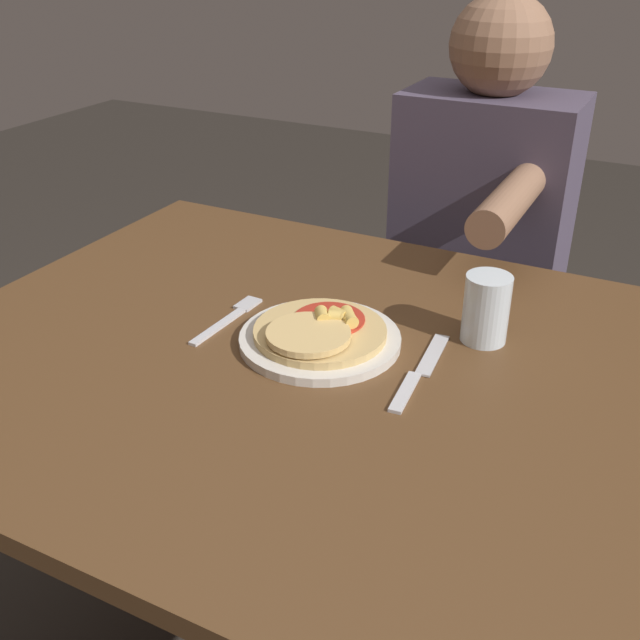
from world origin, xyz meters
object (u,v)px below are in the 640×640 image
object	(u,v)px
pizza	(320,330)
drinking_glass	(486,309)
person_diner	(481,231)
dining_table	(327,418)
fork	(231,317)
knife	(420,372)
plate	(320,339)

from	to	relation	value
pizza	drinking_glass	bearing A→B (deg)	30.69
drinking_glass	person_diner	distance (m)	0.61
pizza	dining_table	bearing A→B (deg)	-49.31
person_diner	fork	bearing A→B (deg)	-107.11
knife	drinking_glass	bearing A→B (deg)	69.36
plate	knife	world-z (taller)	plate
dining_table	knife	distance (m)	0.17
pizza	drinking_glass	size ratio (longest dim) A/B	1.89
plate	person_diner	bearing A→B (deg)	85.97
fork	person_diner	world-z (taller)	person_diner
fork	plate	bearing A→B (deg)	-1.88
dining_table	knife	world-z (taller)	knife
drinking_glass	person_diner	bearing A→B (deg)	106.12
dining_table	person_diner	bearing A→B (deg)	88.55
drinking_glass	pizza	bearing A→B (deg)	-149.31
knife	plate	bearing A→B (deg)	175.74
knife	drinking_glass	world-z (taller)	drinking_glass
pizza	drinking_glass	xyz separation A→B (m)	(0.21, 0.13, 0.03)
knife	person_diner	distance (m)	0.72
plate	fork	size ratio (longest dim) A/B	1.39
dining_table	pizza	bearing A→B (deg)	130.69
plate	drinking_glass	size ratio (longest dim) A/B	2.30
person_diner	drinking_glass	bearing A→B (deg)	-73.88
dining_table	drinking_glass	bearing A→B (deg)	41.00
pizza	person_diner	distance (m)	0.71
dining_table	fork	distance (m)	0.23
dining_table	pizza	xyz separation A→B (m)	(-0.03, 0.03, 0.13)
plate	drinking_glass	bearing A→B (deg)	29.86
person_diner	knife	bearing A→B (deg)	-80.81
pizza	fork	distance (m)	0.17
dining_table	person_diner	world-z (taller)	person_diner
fork	knife	bearing A→B (deg)	-3.07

